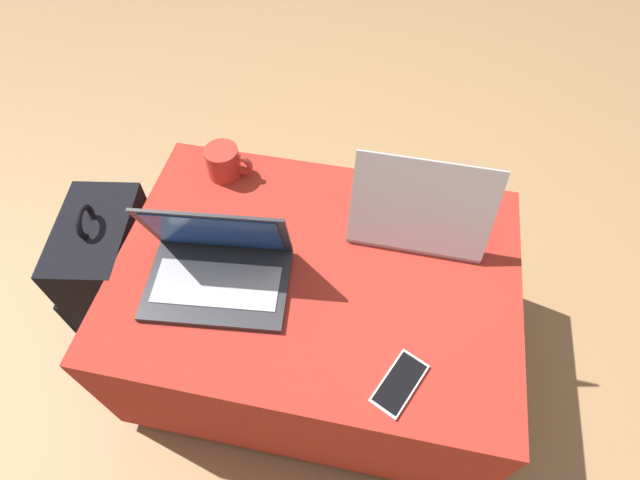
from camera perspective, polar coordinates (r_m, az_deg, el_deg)
The scene contains 7 objects.
ground_plane at distance 1.68m, azimuth -0.36°, elevation -12.07°, with size 14.00×14.00×0.00m, color tan.
ottoman at distance 1.46m, azimuth -0.41°, elevation -8.30°, with size 1.02×0.72×0.48m.
laptop_near at distance 1.23m, azimuth -11.65°, elevation -2.98°, with size 0.37×0.27×0.23m.
laptop_far at distance 1.32m, azimuth 11.18°, elevation 3.27°, with size 0.34×0.26×0.26m.
cell_phone at distance 1.14m, azimuth 9.07°, elevation -15.87°, with size 0.12×0.16×0.01m.
backpack at distance 1.66m, azimuth -22.34°, elevation -3.80°, with size 0.30×0.35×0.55m.
coffee_mug at distance 1.45m, azimuth -10.83°, elevation 8.70°, with size 0.13×0.10×0.09m.
Camera 1 is at (0.14, -0.65, 1.54)m, focal length 28.00 mm.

